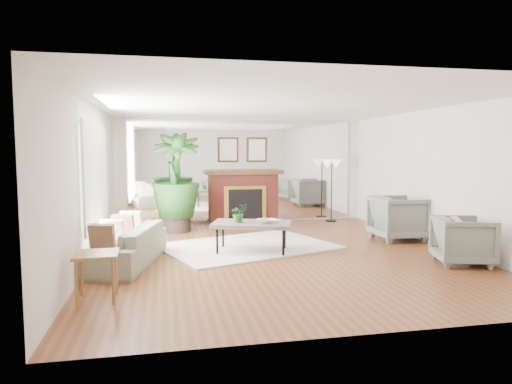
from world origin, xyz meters
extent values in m
plane|color=brown|center=(0.00, 0.00, 0.00)|extent=(7.00, 7.00, 0.00)
cube|color=silver|center=(-2.99, 0.00, 1.25)|extent=(0.02, 7.00, 2.50)
cube|color=silver|center=(2.99, 0.00, 1.25)|extent=(0.02, 7.00, 2.50)
cube|color=silver|center=(0.00, 3.49, 1.25)|extent=(6.00, 0.02, 2.50)
cube|color=silver|center=(0.00, 3.47, 1.25)|extent=(5.40, 0.04, 2.40)
cube|color=#B2E09E|center=(-2.96, 0.40, 1.35)|extent=(0.04, 2.40, 1.50)
cube|color=maroon|center=(0.00, 3.28, 0.60)|extent=(1.60, 0.40, 1.20)
cube|color=gold|center=(0.00, 3.07, 0.48)|extent=(1.00, 0.04, 0.85)
cube|color=black|center=(0.00, 3.05, 0.48)|extent=(0.80, 0.04, 0.70)
cube|color=#62594D|center=(0.00, 2.93, 0.01)|extent=(1.70, 0.55, 0.03)
cube|color=#442A16|center=(0.00, 3.26, 1.22)|extent=(1.85, 0.46, 0.10)
cube|color=#301F12|center=(-0.35, 3.43, 1.75)|extent=(0.50, 0.04, 0.60)
cube|color=#301F12|center=(0.35, 3.43, 1.75)|extent=(0.50, 0.04, 0.60)
cube|color=silver|center=(-0.41, 0.57, 0.02)|extent=(3.44, 2.94, 0.03)
cube|color=#62594D|center=(-0.42, 0.12, 0.49)|extent=(1.48, 1.13, 0.07)
cylinder|color=black|center=(-1.02, 0.02, 0.23)|extent=(0.04, 0.04, 0.46)
cylinder|color=black|center=(0.02, -0.31, 0.23)|extent=(0.04, 0.04, 0.46)
cylinder|color=black|center=(-0.85, 0.54, 0.23)|extent=(0.04, 0.04, 0.46)
cylinder|color=black|center=(0.19, 0.21, 0.23)|extent=(0.04, 0.04, 0.46)
imported|color=gray|center=(-2.45, -0.27, 0.29)|extent=(1.23, 2.13, 0.59)
imported|color=gray|center=(2.60, 0.67, 0.43)|extent=(0.95, 0.92, 0.86)
imported|color=gray|center=(2.60, -1.29, 0.37)|extent=(1.00, 0.98, 0.73)
cube|color=olive|center=(-2.65, -1.94, 0.54)|extent=(0.51, 0.51, 0.04)
cylinder|color=olive|center=(-2.84, -2.14, 0.27)|extent=(0.04, 0.04, 0.53)
cylinder|color=olive|center=(-2.45, -2.13, 0.27)|extent=(0.04, 0.04, 0.53)
cylinder|color=olive|center=(-2.85, -1.75, 0.27)|extent=(0.04, 0.04, 0.53)
cylinder|color=olive|center=(-2.46, -1.74, 0.27)|extent=(0.04, 0.04, 0.53)
cylinder|color=black|center=(-1.62, 2.43, 0.22)|extent=(0.62, 0.62, 0.44)
imported|color=#275920|center=(-1.62, 2.43, 1.22)|extent=(1.11, 1.11, 1.82)
cylinder|color=black|center=(2.14, 3.10, 0.02)|extent=(0.26, 0.26, 0.04)
cylinder|color=black|center=(2.14, 3.10, 0.73)|extent=(0.03, 0.03, 1.46)
cone|color=#EDE7C9|center=(2.03, 3.10, 1.41)|extent=(0.27, 0.27, 0.20)
cone|color=#EDE7C9|center=(2.25, 3.10, 1.41)|extent=(0.27, 0.27, 0.20)
imported|color=#275920|center=(-0.64, 0.16, 0.68)|extent=(0.34, 0.31, 0.32)
imported|color=olive|center=(-0.23, -0.03, 0.56)|extent=(0.35, 0.35, 0.07)
imported|color=olive|center=(-0.09, 0.20, 0.53)|extent=(0.28, 0.31, 0.02)
camera|label=1|loc=(-1.87, -7.38, 1.74)|focal=32.00mm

